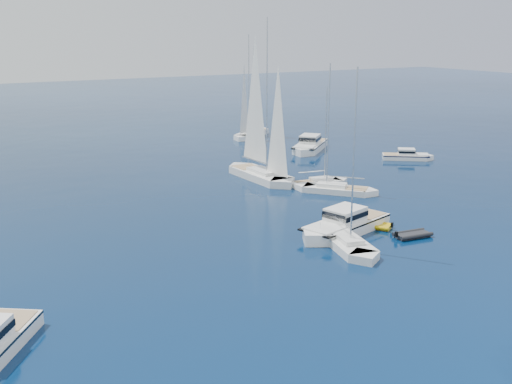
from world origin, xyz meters
TOP-DOWN VIEW (x-y plane):
  - ground at (0.00, 0.00)m, footprint 400.00×400.00m
  - motor_cruiser_centre at (6.24, 14.35)m, footprint 11.92×6.50m
  - motor_cruiser_far_r at (34.39, 35.83)m, footprint 7.57×6.51m
  - motor_cruiser_distant at (26.11, 48.39)m, footprint 11.04×10.41m
  - sailboat_fore at (4.19, 11.45)m, footprint 5.30×11.12m
  - sailboat_mid_r at (14.31, 26.22)m, footprint 8.74×9.46m
  - sailboat_centre at (14.64, 30.00)m, footprint 8.38×3.33m
  - sailboat_sails_r at (10.29, 36.28)m, footprint 4.12×13.86m
  - sailboat_sails_far at (24.74, 64.02)m, footprint 11.50×10.10m
  - tender_yellow at (9.63, 14.20)m, footprint 3.64×4.18m
  - tender_grey_near at (10.89, 10.26)m, footprint 3.74×2.35m

SIDE VIEW (x-z plane):
  - ground at x=0.00m, z-range 0.00..0.00m
  - motor_cruiser_centre at x=6.24m, z-range -1.50..1.50m
  - motor_cruiser_far_r at x=34.39m, z-range -1.01..1.01m
  - motor_cruiser_distant at x=26.11m, z-range -1.53..1.53m
  - sailboat_fore at x=4.19m, z-range -7.91..7.91m
  - sailboat_mid_r at x=14.31m, z-range -7.52..7.52m
  - sailboat_centre at x=14.64m, z-range -5.99..5.99m
  - sailboat_sails_r at x=10.29m, z-range -10.09..10.09m
  - sailboat_sails_far at x=24.74m, z-range -8.97..8.97m
  - tender_yellow at x=9.63m, z-range -0.47..0.47m
  - tender_grey_near at x=10.89m, z-range -0.47..0.47m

